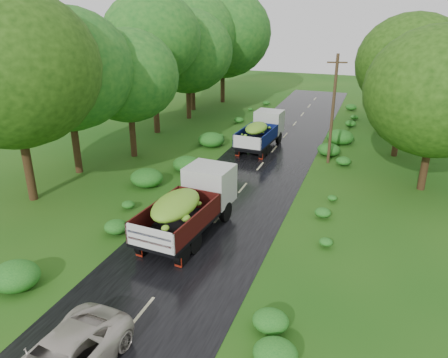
% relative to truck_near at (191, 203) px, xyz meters
% --- Properties ---
extents(ground, '(120.00, 120.00, 0.00)m').
position_rel_truck_near_xyz_m(ground, '(0.69, -6.01, -1.55)').
color(ground, '#12480F').
rests_on(ground, ground).
extents(road, '(6.50, 80.00, 0.02)m').
position_rel_truck_near_xyz_m(road, '(0.69, -1.01, -1.54)').
color(road, black).
rests_on(road, ground).
extents(road_lines, '(0.12, 69.60, 0.00)m').
position_rel_truck_near_xyz_m(road_lines, '(0.69, -0.01, -1.52)').
color(road_lines, '#BFB78C').
rests_on(road_lines, road).
extents(truck_near, '(2.84, 6.68, 2.73)m').
position_rel_truck_near_xyz_m(truck_near, '(0.00, 0.00, 0.00)').
color(truck_near, black).
rests_on(truck_near, ground).
extents(truck_far, '(2.46, 6.06, 2.50)m').
position_rel_truck_near_xyz_m(truck_far, '(-0.35, 14.07, -0.13)').
color(truck_far, black).
rests_on(truck_far, ground).
extents(utility_pole, '(1.28, 0.39, 7.38)m').
position_rel_truck_near_xyz_m(utility_pole, '(4.94, 12.33, 2.25)').
color(utility_pole, '#382616').
rests_on(utility_pole, ground).
extents(trees_left, '(5.99, 32.80, 9.66)m').
position_rel_truck_near_xyz_m(trees_left, '(-9.65, 15.63, 5.40)').
color(trees_left, black).
rests_on(trees_left, ground).
extents(trees_right, '(5.02, 24.26, 7.62)m').
position_rel_truck_near_xyz_m(trees_right, '(10.16, 20.09, 3.90)').
color(trees_right, black).
rests_on(trees_right, ground).
extents(shrubs, '(11.90, 44.00, 0.70)m').
position_rel_truck_near_xyz_m(shrubs, '(0.69, 7.99, -1.20)').
color(shrubs, '#165E1A').
rests_on(shrubs, ground).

